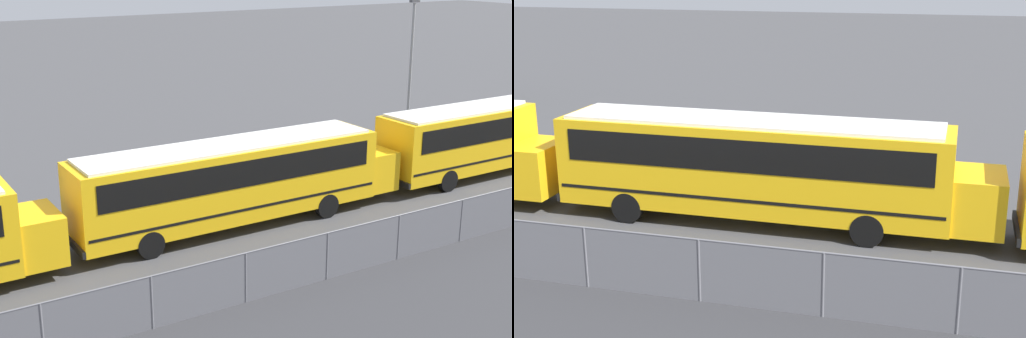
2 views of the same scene
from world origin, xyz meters
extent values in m
cylinder|color=slate|center=(-22.70, 0.00, 0.80)|extent=(0.07, 0.07, 1.61)
cylinder|color=slate|center=(-19.67, 0.00, 0.80)|extent=(0.07, 0.07, 1.61)
cylinder|color=slate|center=(-16.65, 0.00, 0.80)|extent=(0.07, 0.07, 1.61)
cylinder|color=slate|center=(-13.62, 0.00, 0.80)|extent=(0.07, 0.07, 1.61)
cylinder|color=slate|center=(-10.59, 0.00, 0.80)|extent=(0.07, 0.07, 1.61)
cylinder|color=slate|center=(-7.57, 0.00, 0.80)|extent=(0.07, 0.07, 1.61)
cube|color=yellow|center=(-21.36, 5.36, 1.31)|extent=(1.46, 2.25, 1.64)
cube|color=yellow|center=(-13.98, 5.63, 1.86)|extent=(12.19, 2.44, 2.73)
cube|color=black|center=(-13.98, 5.63, 2.46)|extent=(11.21, 2.48, 0.98)
cube|color=black|center=(-13.98, 5.63, 1.09)|extent=(11.94, 2.47, 0.10)
cube|color=yellow|center=(-7.15, 5.63, 1.31)|extent=(1.46, 2.25, 1.64)
cube|color=black|center=(-20.12, 5.63, 0.64)|extent=(0.12, 2.44, 0.24)
cube|color=silver|center=(-13.98, 5.63, 3.27)|extent=(11.58, 2.20, 0.10)
cylinder|color=black|center=(-10.20, 6.74, 0.49)|extent=(0.98, 0.28, 0.98)
cylinder|color=black|center=(-10.20, 4.53, 0.49)|extent=(0.98, 0.28, 0.98)
cylinder|color=black|center=(-17.76, 6.74, 0.49)|extent=(0.98, 0.28, 0.98)
cylinder|color=black|center=(-17.76, 4.53, 0.49)|extent=(0.98, 0.28, 0.98)
cube|color=yellow|center=(0.08, 5.45, 1.86)|extent=(12.19, 2.44, 2.73)
cube|color=black|center=(0.08, 5.45, 2.46)|extent=(11.21, 2.48, 0.98)
cube|color=black|center=(0.08, 5.45, 1.09)|extent=(11.94, 2.47, 0.10)
cube|color=black|center=(-6.06, 5.45, 0.64)|extent=(0.12, 2.44, 0.24)
cube|color=silver|center=(0.08, 5.45, 3.27)|extent=(11.58, 2.20, 0.10)
cylinder|color=black|center=(-3.70, 6.55, 0.49)|extent=(0.98, 0.28, 0.98)
cylinder|color=black|center=(-3.70, 4.35, 0.49)|extent=(0.98, 0.28, 0.98)
cylinder|color=gray|center=(2.58, 13.64, 3.70)|extent=(0.16, 0.16, 7.40)
cube|color=#47474C|center=(2.58, 13.64, 7.55)|extent=(0.60, 0.24, 0.20)
camera|label=1|loc=(-26.53, -16.67, 10.06)|focal=50.00mm
camera|label=2|loc=(-7.84, -14.72, 7.95)|focal=50.00mm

